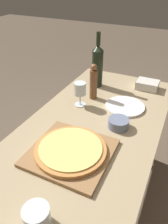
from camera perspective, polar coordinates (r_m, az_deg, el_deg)
name	(u,v)px	position (r m, az deg, el deg)	size (l,w,h in m)	color
ground_plane	(87,213)	(1.72, 0.76, -24.84)	(12.00, 12.00, 0.00)	brown
dining_table	(88,146)	(1.22, 0.98, -8.77)	(0.70, 1.56, 0.75)	#9E8966
cutting_board	(71,153)	(1.02, -3.43, -10.52)	(0.36, 0.35, 0.02)	olive
pizza	(71,149)	(1.00, -3.47, -9.68)	(0.33, 0.33, 0.02)	#BC7A3D
wine_bottle	(97,65)	(1.54, 3.53, 12.03)	(0.08, 0.08, 0.38)	black
pepper_mill	(93,82)	(1.39, 2.49, 7.72)	(0.05, 0.05, 0.23)	brown
wine_glass	(80,90)	(1.31, -1.06, 5.84)	(0.07, 0.07, 0.15)	silver
small_bowl	(118,123)	(1.18, 9.00, -2.92)	(0.11, 0.11, 0.05)	slate
drinking_tumbler	(37,218)	(0.80, -12.19, -25.39)	(0.09, 0.09, 0.08)	silver
dinner_plate	(125,106)	(1.36, 10.62, 1.48)	(0.24, 0.24, 0.01)	white
food_container	(147,85)	(1.61, 16.23, 6.83)	(0.15, 0.12, 0.06)	beige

